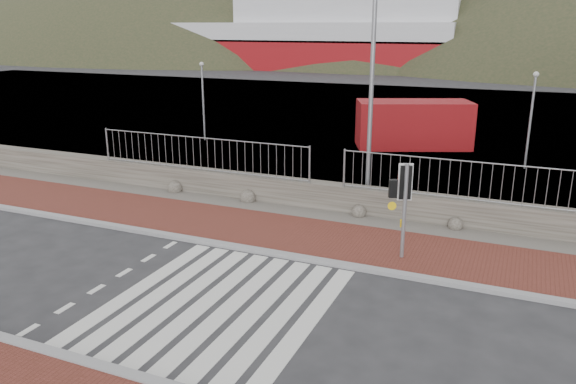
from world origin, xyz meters
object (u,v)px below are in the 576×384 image
at_px(traffic_signal_far, 404,191).
at_px(streetlight, 377,65).
at_px(shipping_container, 413,124).
at_px(ferry, 305,29).

relative_size(traffic_signal_far, streetlight, 0.31).
distance_m(traffic_signal_far, shipping_container, 14.69).
height_order(ferry, traffic_signal_far, ferry).
bearing_deg(shipping_container, streetlight, -109.07).
relative_size(streetlight, shipping_container, 1.51).
xyz_separation_m(ferry, streetlight, (25.93, -59.78, -0.64)).
xyz_separation_m(streetlight, shipping_container, (-0.65, 10.38, -3.57)).
relative_size(ferry, shipping_container, 8.99).
height_order(traffic_signal_far, streetlight, streetlight).
distance_m(ferry, streetlight, 65.17).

